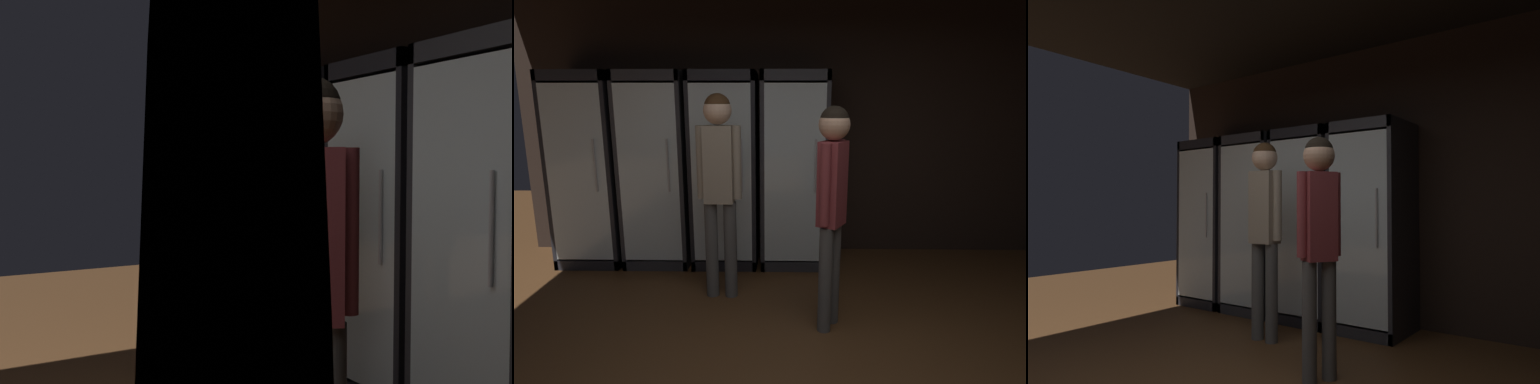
% 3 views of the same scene
% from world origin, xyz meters
% --- Properties ---
extents(wall_back, '(6.00, 0.06, 2.80)m').
position_xyz_m(wall_back, '(0.00, 3.03, 1.40)').
color(wall_back, black).
rests_on(wall_back, ground).
extents(cooler_far_left, '(0.65, 0.67, 1.94)m').
position_xyz_m(cooler_far_left, '(-2.13, 2.70, 0.95)').
color(cooler_far_left, black).
rests_on(cooler_far_left, ground).
extents(cooler_left, '(0.65, 0.67, 1.94)m').
position_xyz_m(cooler_left, '(-1.44, 2.70, 0.95)').
color(cooler_left, '#2B2B30').
rests_on(cooler_left, ground).
extents(cooler_center, '(0.65, 0.67, 1.94)m').
position_xyz_m(cooler_center, '(-0.75, 2.70, 0.95)').
color(cooler_center, black).
rests_on(cooler_center, ground).
extents(cooler_right, '(0.65, 0.67, 1.94)m').
position_xyz_m(cooler_right, '(-0.06, 2.70, 0.95)').
color(cooler_right, '#2B2B30').
rests_on(cooler_right, ground).
extents(shopper_near, '(0.37, 0.23, 1.73)m').
position_xyz_m(shopper_near, '(-0.70, 1.84, 1.09)').
color(shopper_near, '#4C4C4C').
rests_on(shopper_near, ground).
extents(shopper_far, '(0.23, 0.29, 1.64)m').
position_xyz_m(shopper_far, '(0.16, 1.36, 1.04)').
color(shopper_far, '#4C4C4C').
rests_on(shopper_far, ground).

